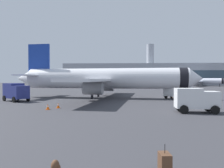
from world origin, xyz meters
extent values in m
cylinder|color=white|center=(-3.42, 38.31, 3.70)|extent=(30.24, 7.27, 3.80)
cone|color=white|center=(12.67, 36.42, 3.70)|extent=(2.80, 3.87, 3.61)
cone|color=white|center=(-19.90, 40.24, 3.70)|extent=(3.58, 3.77, 3.42)
cylinder|color=black|center=(10.49, 36.68, 3.70)|extent=(1.84, 4.01, 3.88)
cube|color=white|center=(-3.48, 46.37, 3.40)|extent=(6.63, 16.45, 0.36)
cube|color=white|center=(-5.34, 30.48, 3.40)|extent=(6.63, 16.45, 0.36)
cylinder|color=gray|center=(-3.77, 43.89, 2.10)|extent=(3.43, 2.56, 2.20)
cylinder|color=gray|center=(-5.05, 32.96, 2.10)|extent=(3.43, 2.56, 2.20)
cube|color=#193899|center=(-16.82, 39.88, 7.30)|extent=(4.41, 0.87, 6.40)
cube|color=white|center=(-16.95, 43.12, 4.30)|extent=(3.28, 6.26, 0.24)
cube|color=white|center=(-17.69, 36.76, 4.30)|extent=(3.28, 6.26, 0.24)
cylinder|color=black|center=(8.50, 36.91, 0.90)|extent=(0.36, 0.36, 1.80)
cylinder|color=black|center=(-5.12, 40.92, 0.90)|extent=(0.44, 0.44, 1.80)
cylinder|color=black|center=(-5.68, 36.16, 0.90)|extent=(0.44, 0.44, 1.80)
cylinder|color=silver|center=(38.32, 108.49, 2.62)|extent=(19.78, 12.84, 2.69)
cone|color=silver|center=(28.11, 114.30, 2.62)|extent=(3.17, 3.22, 2.42)
cylinder|color=black|center=(46.93, 103.59, 2.62)|extent=(2.22, 2.87, 2.74)
cube|color=silver|center=(40.51, 113.76, 2.41)|extent=(8.55, 11.52, 0.25)
cube|color=silver|center=(34.91, 103.92, 2.41)|extent=(8.55, 11.52, 0.25)
cylinder|color=gray|center=(39.63, 112.22, 1.49)|extent=(2.74, 2.47, 1.56)
cylinder|color=gray|center=(35.78, 105.46, 1.49)|extent=(2.74, 2.47, 1.56)
cube|color=red|center=(30.02, 113.21, 5.17)|extent=(2.83, 1.76, 4.53)
cube|color=silver|center=(30.83, 115.36, 3.04)|extent=(3.70, 4.60, 0.17)
cube|color=silver|center=(28.59, 111.42, 3.04)|extent=(3.70, 4.60, 0.17)
cylinder|color=black|center=(45.70, 104.29, 0.64)|extent=(0.25, 0.25, 1.27)
cylinder|color=black|center=(37.93, 110.66, 0.64)|extent=(0.31, 0.31, 1.27)
cylinder|color=black|center=(36.25, 107.71, 0.64)|extent=(0.31, 0.31, 1.27)
cube|color=navy|center=(-16.12, 30.59, 1.52)|extent=(2.67, 2.77, 2.04)
cube|color=#1E232D|center=(-15.55, 30.16, 2.00)|extent=(1.27, 1.62, 0.84)
cube|color=navy|center=(-18.02, 32.05, 1.70)|extent=(3.81, 3.64, 2.40)
cylinder|color=black|center=(-15.32, 31.43, 0.45)|extent=(0.85, 0.72, 0.90)
cylinder|color=black|center=(-16.72, 29.61, 0.45)|extent=(0.85, 0.72, 0.90)
cylinder|color=black|center=(-17.99, 33.47, 0.45)|extent=(0.85, 0.72, 0.90)
cylinder|color=black|center=(-19.39, 31.65, 0.45)|extent=(0.85, 0.72, 0.90)
cube|color=white|center=(11.79, 40.23, 1.64)|extent=(2.87, 2.90, 2.29)
cube|color=#1E232D|center=(12.31, 40.73, 2.18)|extent=(1.54, 1.62, 0.95)
cube|color=white|center=(9.61, 38.17, 1.85)|extent=(4.79, 4.71, 2.70)
cylinder|color=black|center=(10.88, 41.10, 0.45)|extent=(0.80, 0.78, 0.90)
cylinder|color=black|center=(12.60, 39.29, 0.45)|extent=(0.80, 0.78, 0.90)
cylinder|color=black|center=(7.84, 38.21, 0.45)|extent=(0.80, 0.78, 0.90)
cylinder|color=black|center=(9.56, 36.40, 0.45)|extent=(0.80, 0.78, 0.90)
cube|color=white|center=(9.11, 20.93, 1.39)|extent=(1.84, 2.07, 1.78)
cube|color=#1E232D|center=(9.86, 20.90, 1.81)|extent=(0.15, 1.80, 0.74)
cube|color=white|center=(6.92, 21.01, 1.55)|extent=(2.71, 2.10, 2.10)
cylinder|color=black|center=(9.37, 21.97, 0.45)|extent=(0.91, 0.25, 0.90)
cylinder|color=black|center=(9.29, 19.87, 0.45)|extent=(0.91, 0.25, 0.90)
cylinder|color=black|center=(6.30, 22.09, 0.45)|extent=(0.91, 0.25, 0.90)
cylinder|color=black|center=(6.22, 19.99, 0.45)|extent=(0.91, 0.25, 0.90)
cube|color=#F2590C|center=(-8.88, 22.32, 0.02)|extent=(0.44, 0.44, 0.04)
cone|color=#F2590C|center=(-8.88, 22.32, 0.35)|extent=(0.36, 0.36, 0.63)
cylinder|color=white|center=(-8.88, 22.32, 0.39)|extent=(0.23, 0.23, 0.10)
cube|color=#F2590C|center=(-8.05, 23.68, 0.02)|extent=(0.44, 0.44, 0.04)
cone|color=#F2590C|center=(-8.05, 23.68, 0.35)|extent=(0.36, 0.36, 0.62)
cylinder|color=white|center=(-8.05, 23.68, 0.38)|extent=(0.23, 0.23, 0.10)
cube|color=#F2590C|center=(9.20, 39.78, 0.02)|extent=(0.44, 0.44, 0.04)
cone|color=#F2590C|center=(9.20, 39.78, 0.44)|extent=(0.36, 0.36, 0.80)
cylinder|color=white|center=(9.20, 39.78, 0.48)|extent=(0.23, 0.23, 0.10)
cube|color=#F2590C|center=(9.35, 31.80, 0.02)|extent=(0.44, 0.44, 0.04)
cone|color=#F2590C|center=(9.35, 31.80, 0.43)|extent=(0.36, 0.36, 0.77)
cylinder|color=white|center=(9.35, 31.80, 0.47)|extent=(0.23, 0.23, 0.10)
cube|color=brown|center=(1.62, 5.63, 0.39)|extent=(0.46, 0.68, 0.70)
cylinder|color=black|center=(1.62, 5.63, 0.92)|extent=(0.02, 0.02, 0.36)
ellipsoid|color=brown|center=(-2.59, 5.41, 0.24)|extent=(0.32, 0.40, 0.48)
ellipsoid|color=brown|center=(-2.45, 5.41, 0.17)|extent=(0.12, 0.28, 0.24)
cube|color=#9EA3AD|center=(11.67, 130.74, 6.26)|extent=(93.42, 20.00, 12.52)
cube|color=#334756|center=(11.67, 120.70, 5.63)|extent=(88.75, 0.10, 5.63)
cylinder|color=#9EA3AD|center=(15.88, 130.74, 18.52)|extent=(4.40, 4.40, 12.00)
camera|label=1|loc=(0.05, -2.80, 3.59)|focal=35.13mm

